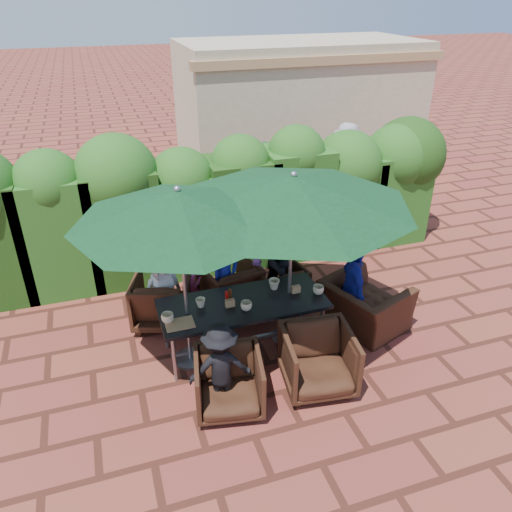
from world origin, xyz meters
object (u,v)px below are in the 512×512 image
object	(u,v)px
dining_table	(243,307)
chair_near_left	(229,380)
umbrella_left	(178,206)
chair_near_right	(318,358)
umbrella_right	(293,191)
chair_far_mid	(229,283)
chair_far_right	(279,284)
chair_end_right	(365,298)
chair_far_left	(163,298)

from	to	relation	value
dining_table	chair_near_left	xyz separation A→B (m)	(-0.47, -0.98, -0.28)
dining_table	umbrella_left	bearing A→B (deg)	-179.02
chair_near_left	chair_near_right	size ratio (longest dim) A/B	0.92
umbrella_right	chair_near_left	size ratio (longest dim) A/B	3.81
chair_near_left	chair_far_mid	bearing A→B (deg)	85.04
umbrella_right	chair_near_right	xyz separation A→B (m)	(-0.01, -1.01, -1.79)
umbrella_right	umbrella_left	bearing A→B (deg)	-178.40
chair_far_right	chair_end_right	size ratio (longest dim) A/B	0.67
chair_far_right	chair_near_left	distance (m)	2.26
chair_far_right	chair_end_right	distance (m)	1.34
chair_far_mid	chair_far_right	xyz separation A→B (m)	(0.74, -0.18, -0.04)
chair_near_right	chair_end_right	xyz separation A→B (m)	(1.15, 0.92, 0.05)
umbrella_right	chair_near_right	world-z (taller)	umbrella_right
umbrella_left	chair_far_mid	bearing A→B (deg)	51.38
dining_table	chair_near_right	world-z (taller)	chair_near_right
chair_far_mid	chair_near_right	size ratio (longest dim) A/B	0.94
dining_table	chair_end_right	bearing A→B (deg)	-2.05
dining_table	chair_far_mid	distance (m)	1.08
umbrella_right	chair_far_right	world-z (taller)	umbrella_right
chair_end_right	dining_table	bearing A→B (deg)	67.92
umbrella_right	chair_far_right	distance (m)	2.04
chair_far_right	chair_near_right	distance (m)	1.85
chair_far_right	chair_near_left	bearing A→B (deg)	43.73
chair_far_right	chair_near_right	bearing A→B (deg)	73.58
umbrella_right	chair_far_right	size ratio (longest dim) A/B	4.12
chair_far_right	chair_end_right	world-z (taller)	chair_end_right
chair_near_right	chair_far_right	bearing A→B (deg)	92.09
chair_far_left	chair_far_mid	xyz separation A→B (m)	(1.03, 0.10, -0.02)
chair_far_right	umbrella_right	bearing A→B (deg)	67.58
umbrella_left	chair_far_mid	size ratio (longest dim) A/B	3.11
umbrella_right	dining_table	bearing A→B (deg)	-177.72
umbrella_left	chair_end_right	xyz separation A→B (m)	(2.55, -0.05, -1.74)
umbrella_right	chair_far_right	bearing A→B (deg)	78.34
dining_table	umbrella_right	xyz separation A→B (m)	(0.67, 0.03, 1.54)
chair_end_right	umbrella_right	bearing A→B (deg)	65.39
umbrella_left	chair_near_left	world-z (taller)	umbrella_left
umbrella_left	dining_table	bearing A→B (deg)	0.98
dining_table	chair_far_left	xyz separation A→B (m)	(-0.93, 0.95, -0.25)
dining_table	chair_near_right	xyz separation A→B (m)	(0.66, -0.98, -0.24)
chair_near_left	chair_near_right	world-z (taller)	chair_near_right
chair_far_right	chair_near_right	xyz separation A→B (m)	(-0.18, -1.84, 0.06)
umbrella_right	chair_near_left	xyz separation A→B (m)	(-1.14, -1.00, -1.82)
umbrella_left	chair_near_right	xyz separation A→B (m)	(1.40, -0.97, -1.78)
chair_far_left	chair_near_left	distance (m)	1.98
chair_far_left	chair_end_right	size ratio (longest dim) A/B	0.78
chair_far_mid	chair_near_left	size ratio (longest dim) A/B	1.02
umbrella_left	chair_far_mid	xyz separation A→B (m)	(0.85, 1.06, -1.81)
chair_near_left	chair_end_right	size ratio (longest dim) A/B	0.73
chair_near_left	chair_far_right	bearing A→B (deg)	65.40
dining_table	chair_near_left	bearing A→B (deg)	-115.87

